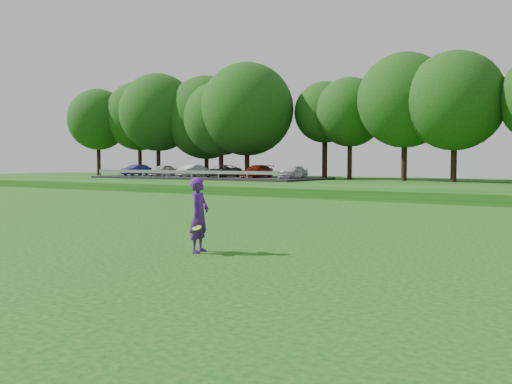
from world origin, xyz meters
The scene contains 6 objects.
ground centered at (0.00, 0.00, 0.00)m, with size 140.00×140.00×0.00m, color #0F460D.
berm centered at (0.00, 34.00, 0.30)m, with size 130.00×30.00×0.60m, color #0F460D.
walking_path centered at (0.00, 20.00, 0.02)m, with size 130.00×1.60×0.04m, color gray.
treeline centered at (0.00, 38.00, 8.10)m, with size 104.00×7.00×15.00m, color #134610, non-canonical shape.
parking_lot centered at (-23.67, 32.82, 1.06)m, with size 24.00×9.00×1.38m.
woman centered at (2.96, -0.68, 0.93)m, with size 0.61×0.80×1.86m.
Camera 1 is at (11.98, -11.53, 2.24)m, focal length 40.00 mm.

